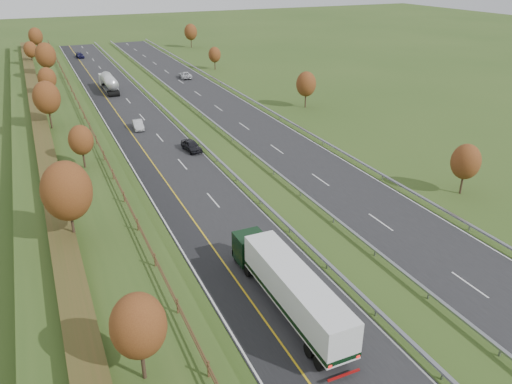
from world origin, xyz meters
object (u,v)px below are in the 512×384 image
car_dark_near (191,146)px  car_small_far (80,55)px  box_lorry (288,286)px  road_tanker (109,82)px  car_silver_mid (138,125)px  car_oncoming (185,75)px

car_dark_near → car_small_far: (-5.55, 84.04, -0.11)m
box_lorry → car_dark_near: 37.48m
car_dark_near → car_small_far: bearing=87.3°
road_tanker → car_dark_near: size_ratio=2.54×
road_tanker → car_dark_near: 41.45m
car_dark_near → car_small_far: 84.22m
box_lorry → car_silver_mid: size_ratio=3.81×
road_tanker → car_oncoming: 18.80m
road_tanker → car_oncoming: size_ratio=2.19×
road_tanker → car_dark_near: road_tanker is taller
road_tanker → car_dark_near: (4.59, -41.18, -1.07)m
car_small_far → car_silver_mid: bearing=-93.0°
car_silver_mid → car_small_far: 70.84m
car_small_far → car_oncoming: size_ratio=0.86×
box_lorry → car_small_far: 121.28m
car_dark_near → car_oncoming: size_ratio=0.86×
box_lorry → car_oncoming: (17.43, 84.01, -1.58)m
car_silver_mid → road_tanker: bearing=93.7°
road_tanker → car_dark_near: bearing=-83.6°
box_lorry → road_tanker: size_ratio=1.45×
car_silver_mid → car_small_far: bearing=94.7°
road_tanker → car_small_far: (-0.96, 42.86, -1.18)m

